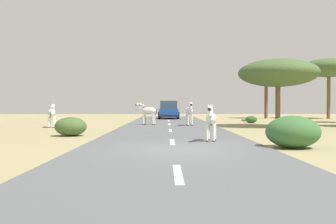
# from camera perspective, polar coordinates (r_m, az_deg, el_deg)

# --- Properties ---
(ground_plane) EXTENTS (90.00, 90.00, 0.00)m
(ground_plane) POSITION_cam_1_polar(r_m,az_deg,el_deg) (11.02, 1.98, -6.05)
(ground_plane) COLOR #998E60
(road) EXTENTS (6.00, 64.00, 0.05)m
(road) POSITION_cam_1_polar(r_m,az_deg,el_deg) (11.01, 0.87, -5.93)
(road) COLOR #56595B
(road) RESTS_ON ground_plane
(lane_markings) EXTENTS (0.16, 56.00, 0.01)m
(lane_markings) POSITION_cam_1_polar(r_m,az_deg,el_deg) (10.02, 1.00, -6.46)
(lane_markings) COLOR silver
(lane_markings) RESTS_ON road
(zebra_0) EXTENTS (0.50, 1.65, 1.55)m
(zebra_0) POSITION_cam_1_polar(r_m,az_deg,el_deg) (23.51, 3.40, 0.12)
(zebra_0) COLOR silver
(zebra_0) RESTS_ON road
(zebra_1) EXTENTS (0.55, 1.43, 1.36)m
(zebra_1) POSITION_cam_1_polar(r_m,az_deg,el_deg) (13.33, 6.76, -1.11)
(zebra_1) COLOR silver
(zebra_1) RESTS_ON road
(zebra_2) EXTENTS (1.54, 0.84, 1.53)m
(zebra_2) POSITION_cam_1_polar(r_m,az_deg,el_deg) (24.52, -3.20, 0.13)
(zebra_2) COLOR silver
(zebra_2) RESTS_ON road
(zebra_3) EXTENTS (0.58, 1.57, 1.49)m
(zebra_3) POSITION_cam_1_polar(r_m,az_deg,el_deg) (23.20, -17.77, -0.16)
(zebra_3) COLOR silver
(zebra_3) RESTS_ON ground_plane
(car_0) EXTENTS (2.03, 4.34, 1.74)m
(car_0) POSITION_cam_1_polar(r_m,az_deg,el_deg) (35.77, 0.10, 0.25)
(car_0) COLOR #1E479E
(car_0) RESTS_ON road
(tree_0) EXTENTS (5.36, 5.36, 6.10)m
(tree_0) POSITION_cam_1_polar(r_m,az_deg,el_deg) (40.43, 23.95, 6.33)
(tree_0) COLOR brown
(tree_0) RESTS_ON ground_plane
(tree_1) EXTENTS (4.99, 4.99, 4.27)m
(tree_1) POSITION_cam_1_polar(r_m,az_deg,el_deg) (24.03, 16.90, 5.86)
(tree_1) COLOR brown
(tree_1) RESTS_ON ground_plane
(tree_7) EXTENTS (3.14, 3.14, 4.51)m
(tree_7) POSITION_cam_1_polar(r_m,az_deg,el_deg) (38.97, 15.17, 4.74)
(tree_7) COLOR brown
(tree_7) RESTS_ON ground_plane
(bush_0) EXTENTS (1.73, 1.55, 1.04)m
(bush_0) POSITION_cam_1_polar(r_m,az_deg,el_deg) (12.25, 19.03, -2.96)
(bush_0) COLOR #386633
(bush_0) RESTS_ON ground_plane
(bush_1) EXTENTS (1.40, 1.26, 0.84)m
(bush_1) POSITION_cam_1_polar(r_m,az_deg,el_deg) (16.65, -15.04, -2.22)
(bush_1) COLOR #425B2D
(bush_1) RESTS_ON ground_plane
(bush_2) EXTENTS (0.90, 0.81, 0.54)m
(bush_2) POSITION_cam_1_polar(r_m,az_deg,el_deg) (28.60, 12.93, -1.15)
(bush_2) COLOR #2D5628
(bush_2) RESTS_ON ground_plane
(rock_2) EXTENTS (0.47, 0.35, 0.26)m
(rock_2) POSITION_cam_1_polar(r_m,az_deg,el_deg) (19.83, 20.28, -2.57)
(rock_2) COLOR gray
(rock_2) RESTS_ON ground_plane
(rock_3) EXTENTS (0.47, 0.51, 0.24)m
(rock_3) POSITION_cam_1_polar(r_m,az_deg,el_deg) (31.64, 11.84, -1.20)
(rock_3) COLOR gray
(rock_3) RESTS_ON ground_plane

